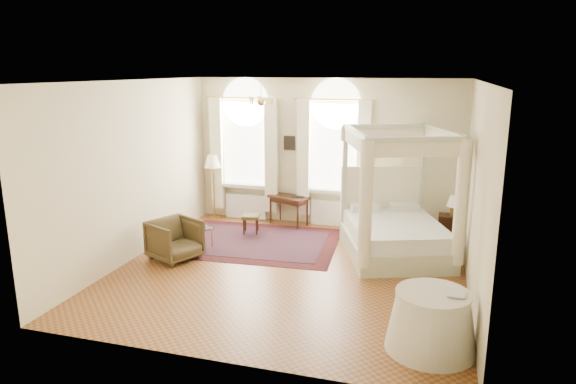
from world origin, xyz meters
name	(u,v)px	position (x,y,z in m)	size (l,w,h in m)	color
ground	(289,271)	(0.00, 0.00, 0.00)	(6.00, 6.00, 0.00)	brown
room_walls	(289,161)	(0.00, 0.00, 1.98)	(6.00, 6.00, 6.00)	beige
window_left	(245,157)	(-1.90, 2.87, 1.49)	(1.62, 0.27, 3.29)	white
window_right	(334,162)	(0.20, 2.87, 1.49)	(1.62, 0.27, 3.29)	white
chandelier	(261,100)	(-0.90, 1.20, 2.91)	(0.51, 0.45, 0.50)	gold
wall_pictures	(330,143)	(0.09, 2.97, 1.89)	(2.54, 0.03, 0.39)	black
canopy_bed	(395,228)	(1.72, 1.32, 0.55)	(2.44, 2.69, 2.42)	#B2BA97
nightstand	(447,227)	(2.70, 2.58, 0.27)	(0.38, 0.34, 0.54)	#32190D
nightstand_lamp	(454,202)	(2.79, 2.59, 0.82)	(0.28, 0.28, 0.41)	gold
writing_desk	(289,200)	(-0.78, 2.70, 0.58)	(1.01, 0.77, 0.67)	#32190D
laptop	(298,196)	(-0.57, 2.70, 0.69)	(0.33, 0.21, 0.03)	black
stool	(251,218)	(-1.40, 1.85, 0.35)	(0.44, 0.44, 0.42)	#4F4521
armchair	(175,240)	(-2.22, -0.01, 0.38)	(0.81, 0.84, 0.76)	#42341C
coffee_table	(196,229)	(-2.14, 0.72, 0.37)	(0.73, 0.63, 0.41)	white
floor_lamp	(213,165)	(-2.64, 2.70, 1.31)	(0.39, 0.39, 1.53)	gold
oriental_rug	(253,242)	(-1.16, 1.31, 0.01)	(3.62, 2.70, 0.01)	#441013
side_table	(431,321)	(2.45, -1.97, 0.38)	(1.14, 1.14, 0.78)	silver
book	(447,292)	(2.61, -1.95, 0.79)	(0.22, 0.29, 0.03)	black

